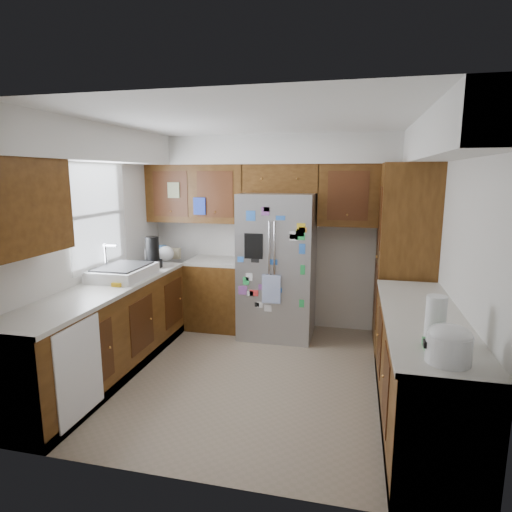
{
  "coord_description": "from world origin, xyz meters",
  "views": [
    {
      "loc": [
        0.93,
        -3.96,
        2.02
      ],
      "look_at": [
        -0.08,
        0.35,
        1.18
      ],
      "focal_mm": 30.0,
      "sensor_mm": 36.0,
      "label": 1
    }
  ],
  "objects_px": {
    "fridge": "(278,266)",
    "paper_towel": "(436,318)",
    "rice_cooker": "(449,343)",
    "pantry": "(405,258)"
  },
  "relations": [
    {
      "from": "fridge",
      "to": "pantry",
      "type": "bearing_deg",
      "value": -2.06
    },
    {
      "from": "rice_cooker",
      "to": "paper_towel",
      "type": "height_order",
      "value": "paper_towel"
    },
    {
      "from": "paper_towel",
      "to": "rice_cooker",
      "type": "bearing_deg",
      "value": -87.64
    },
    {
      "from": "fridge",
      "to": "paper_towel",
      "type": "height_order",
      "value": "fridge"
    },
    {
      "from": "paper_towel",
      "to": "pantry",
      "type": "bearing_deg",
      "value": 89.58
    },
    {
      "from": "fridge",
      "to": "paper_towel",
      "type": "distance_m",
      "value": 2.67
    },
    {
      "from": "fridge",
      "to": "paper_towel",
      "type": "bearing_deg",
      "value": -56.14
    },
    {
      "from": "fridge",
      "to": "rice_cooker",
      "type": "xyz_separation_m",
      "value": [
        1.5,
        -2.58,
        0.14
      ]
    },
    {
      "from": "fridge",
      "to": "paper_towel",
      "type": "xyz_separation_m",
      "value": [
        1.48,
        -2.21,
        0.17
      ]
    },
    {
      "from": "pantry",
      "to": "fridge",
      "type": "distance_m",
      "value": 1.51
    }
  ]
}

